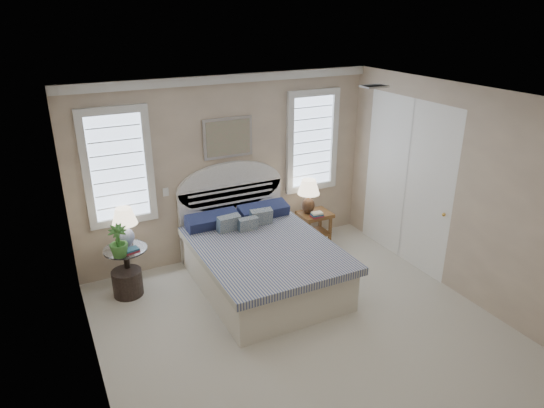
{
  "coord_description": "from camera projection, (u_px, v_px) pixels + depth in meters",
  "views": [
    {
      "loc": [
        -2.46,
        -3.82,
        3.54
      ],
      "look_at": [
        -0.04,
        1.0,
        1.34
      ],
      "focal_mm": 32.0,
      "sensor_mm": 36.0,
      "label": 1
    }
  ],
  "objects": [
    {
      "name": "window_right",
      "position": [
        312.0,
        141.0,
        7.55
      ],
      "size": [
        0.9,
        0.06,
        1.6
      ],
      "primitive_type": "cube",
      "color": "silver",
      "rests_on": "wall_back"
    },
    {
      "name": "wall_back",
      "position": [
        228.0,
        169.0,
        7.08
      ],
      "size": [
        4.5,
        0.02,
        2.7
      ],
      "primitive_type": "cube",
      "color": "tan",
      "rests_on": "floor"
    },
    {
      "name": "window_left",
      "position": [
        118.0,
        167.0,
        6.32
      ],
      "size": [
        0.9,
        0.06,
        1.6
      ],
      "primitive_type": "cube",
      "color": "silver",
      "rests_on": "wall_back"
    },
    {
      "name": "wall_right",
      "position": [
        475.0,
        199.0,
        5.95
      ],
      "size": [
        0.02,
        5.0,
        2.7
      ],
      "primitive_type": "cube",
      "color": "tan",
      "rests_on": "floor"
    },
    {
      "name": "books_right",
      "position": [
        317.0,
        215.0,
        7.48
      ],
      "size": [
        0.19,
        0.14,
        0.08
      ],
      "rotation": [
        0.0,
        0.0,
        -0.03
      ],
      "color": "maroon",
      "rests_on": "nightstand_right"
    },
    {
      "name": "bed",
      "position": [
        259.0,
        257.0,
        6.58
      ],
      "size": [
        1.72,
        2.28,
        1.47
      ],
      "color": "silver",
      "rests_on": "floor"
    },
    {
      "name": "painting",
      "position": [
        228.0,
        138.0,
        6.87
      ],
      "size": [
        0.74,
        0.04,
        0.58
      ],
      "primitive_type": "cube",
      "color": "silver",
      "rests_on": "wall_back"
    },
    {
      "name": "switch_plate",
      "position": [
        166.0,
        192.0,
        6.75
      ],
      "size": [
        0.08,
        0.01,
        0.12
      ],
      "primitive_type": "cube",
      "color": "silver",
      "rests_on": "wall_back"
    },
    {
      "name": "potted_plant",
      "position": [
        118.0,
        241.0,
        6.02
      ],
      "size": [
        0.29,
        0.29,
        0.42
      ],
      "primitive_type": "imported",
      "rotation": [
        0.0,
        0.0,
        -0.25
      ],
      "color": "#317A35",
      "rests_on": "side_table_left"
    },
    {
      "name": "lamp_left",
      "position": [
        125.0,
        223.0,
        6.26
      ],
      "size": [
        0.38,
        0.38,
        0.53
      ],
      "rotation": [
        0.0,
        0.0,
        0.19
      ],
      "color": "silver",
      "rests_on": "side_table_left"
    },
    {
      "name": "lamp_right",
      "position": [
        309.0,
        193.0,
        7.51
      ],
      "size": [
        0.36,
        0.36,
        0.56
      ],
      "rotation": [
        0.0,
        0.0,
        -0.04
      ],
      "color": "black",
      "rests_on": "nightstand_right"
    },
    {
      "name": "side_table_left",
      "position": [
        127.0,
        265.0,
        6.38
      ],
      "size": [
        0.56,
        0.56,
        0.63
      ],
      "color": "black",
      "rests_on": "floor"
    },
    {
      "name": "wall_left",
      "position": [
        91.0,
        288.0,
        4.07
      ],
      "size": [
        0.02,
        5.0,
        2.7
      ],
      "primitive_type": "cube",
      "color": "tan",
      "rests_on": "floor"
    },
    {
      "name": "hvac_vent",
      "position": [
        374.0,
        86.0,
        5.67
      ],
      "size": [
        0.3,
        0.2,
        0.02
      ],
      "primitive_type": "cube",
      "color": "#B2B2B2",
      "rests_on": "ceiling"
    },
    {
      "name": "floor_pot",
      "position": [
        128.0,
        283.0,
        6.37
      ],
      "size": [
        0.42,
        0.42,
        0.35
      ],
      "primitive_type": "cylinder",
      "rotation": [
        0.0,
        0.0,
        0.08
      ],
      "color": "black",
      "rests_on": "floor"
    },
    {
      "name": "closet_door",
      "position": [
        406.0,
        182.0,
        6.99
      ],
      "size": [
        0.02,
        1.8,
        2.4
      ],
      "primitive_type": "cube",
      "color": "white",
      "rests_on": "floor"
    },
    {
      "name": "nightstand_right",
      "position": [
        315.0,
        221.0,
        7.69
      ],
      "size": [
        0.5,
        0.4,
        0.53
      ],
      "color": "brown",
      "rests_on": "floor"
    },
    {
      "name": "books_left",
      "position": [
        132.0,
        250.0,
        6.19
      ],
      "size": [
        0.2,
        0.16,
        0.05
      ],
      "rotation": [
        0.0,
        0.0,
        0.16
      ],
      "color": "maroon",
      "rests_on": "side_table_left"
    },
    {
      "name": "ceiling",
      "position": [
        324.0,
        104.0,
        4.5
      ],
      "size": [
        4.5,
        5.0,
        0.01
      ],
      "primitive_type": "cube",
      "color": "white",
      "rests_on": "wall_back"
    },
    {
      "name": "crown_molding",
      "position": [
        226.0,
        79.0,
        6.56
      ],
      "size": [
        4.5,
        0.08,
        0.12
      ],
      "primitive_type": "cube",
      "color": "silver",
      "rests_on": "wall_back"
    },
    {
      "name": "floor",
      "position": [
        314.0,
        342.0,
        5.52
      ],
      "size": [
        4.5,
        5.0,
        0.01
      ],
      "primitive_type": "cube",
      "color": "beige",
      "rests_on": "ground"
    }
  ]
}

